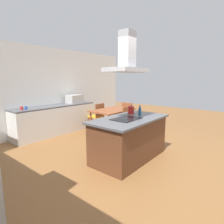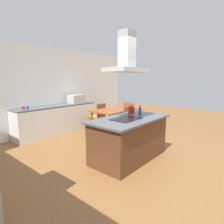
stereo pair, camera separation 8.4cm
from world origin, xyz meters
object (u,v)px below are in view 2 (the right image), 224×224
olive_oil_bottle (140,111)px  chair_facing_back_wall (99,114)px  coffee_mug_red (23,108)px  chair_facing_island (131,120)px  range_hood (127,59)px  tea_kettle (131,110)px  cooktop (126,119)px  coffee_mug_blue (27,108)px  chair_at_right_end (130,113)px  dining_table (114,112)px  countertop_microwave (76,99)px

olive_oil_bottle → chair_facing_back_wall: 2.49m
coffee_mug_red → chair_facing_island: coffee_mug_red is taller
chair_facing_back_wall → range_hood: bearing=-123.6°
tea_kettle → coffee_mug_red: size_ratio=2.27×
cooktop → chair_facing_island: 1.79m
coffee_mug_blue → chair_at_right_end: coffee_mug_blue is taller
tea_kettle → cooktop: bearing=-155.2°
olive_oil_bottle → coffee_mug_blue: 3.09m
cooktop → chair_at_right_end: 2.90m
chair_at_right_end → chair_facing_island: 1.13m
olive_oil_bottle → chair_facing_island: size_ratio=0.25×
cooktop → coffee_mug_red: size_ratio=6.67×
coffee_mug_blue → chair_at_right_end: size_ratio=0.10×
chair_facing_back_wall → chair_at_right_end: 1.13m
tea_kettle → olive_oil_bottle: 0.28m
olive_oil_bottle → chair_facing_island: olive_oil_bottle is taller
olive_oil_bottle → range_hood: (-0.52, 0.01, 1.11)m
olive_oil_bottle → chair_at_right_end: (1.88, 1.58, -0.49)m
dining_table → olive_oil_bottle: bearing=-121.4°
cooktop → countertop_microwave: 3.06m
coffee_mug_red → countertop_microwave: bearing=0.7°
coffee_mug_blue → chair_facing_back_wall: bearing=-14.9°
chair_facing_back_wall → coffee_mug_red: bearing=164.9°
tea_kettle → dining_table: size_ratio=0.15×
tea_kettle → dining_table: tea_kettle is taller
cooktop → range_hood: (0.00, 0.00, 1.20)m
coffee_mug_blue → chair_facing_back_wall: 2.32m
chair_facing_island → range_hood: (-1.49, -0.91, 1.59)m
tea_kettle → chair_facing_back_wall: bearing=65.1°
countertop_microwave → chair_facing_island: countertop_microwave is taller
coffee_mug_blue → countertop_microwave: bearing=1.9°
olive_oil_bottle → chair_at_right_end: bearing=40.1°
coffee_mug_blue → chair_facing_island: coffee_mug_blue is taller
olive_oil_bottle → chair_facing_island: bearing=43.5°
coffee_mug_blue → coffee_mug_red: bearing=160.5°
dining_table → chair_facing_back_wall: size_ratio=1.57×
coffee_mug_red → range_hood: size_ratio=0.10×
cooktop → tea_kettle: bearing=24.8°
coffee_mug_red → olive_oil_bottle: bearing=-65.0°
cooktop → olive_oil_bottle: (0.52, -0.01, 0.09)m
coffee_mug_blue → range_hood: 3.13m
coffee_mug_red → range_hood: range_hood is taller
cooktop → olive_oil_bottle: size_ratio=2.64×
countertop_microwave → olive_oil_bottle: bearing=-99.8°
dining_table → range_hood: bearing=-133.4°
chair_facing_island → range_hood: size_ratio=0.99×
countertop_microwave → chair_at_right_end: countertop_microwave is taller
cooktop → coffee_mug_blue: (-0.71, 2.82, 0.04)m
chair_facing_back_wall → countertop_microwave: bearing=125.9°
cooktop → olive_oil_bottle: olive_oil_bottle is taller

